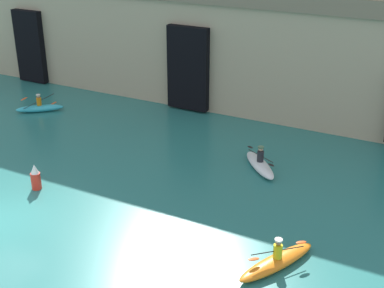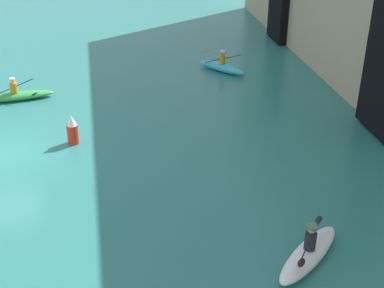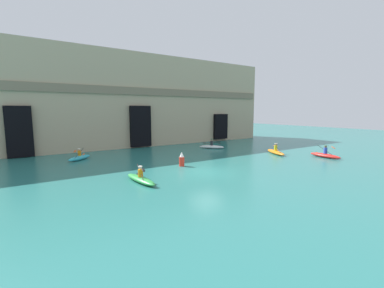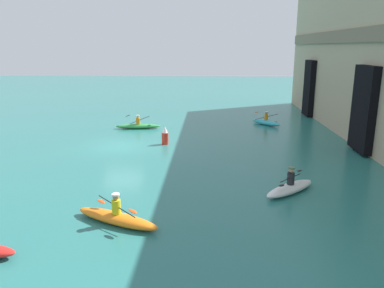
{
  "view_description": "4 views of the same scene",
  "coord_description": "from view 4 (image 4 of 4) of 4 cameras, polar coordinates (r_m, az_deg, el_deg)",
  "views": [
    {
      "loc": [
        15.63,
        -12.94,
        11.9
      ],
      "look_at": [
        5.2,
        7.21,
        1.66
      ],
      "focal_mm": 50.0,
      "sensor_mm": 36.0,
      "label": 1
    },
    {
      "loc": [
        18.73,
        3.97,
        10.1
      ],
      "look_at": [
        4.04,
        6.74,
        1.98
      ],
      "focal_mm": 50.0,
      "sensor_mm": 36.0,
      "label": 2
    },
    {
      "loc": [
        -11.61,
        -15.42,
        4.69
      ],
      "look_at": [
        3.01,
        6.53,
        1.23
      ],
      "focal_mm": 24.0,
      "sensor_mm": 36.0,
      "label": 3
    },
    {
      "loc": [
        23.61,
        5.7,
        6.32
      ],
      "look_at": [
        2.25,
        4.74,
        0.75
      ],
      "focal_mm": 35.0,
      "sensor_mm": 36.0,
      "label": 4
    }
  ],
  "objects": [
    {
      "name": "ground_plane",
      "position": [
        25.1,
        -10.63,
        -0.24
      ],
      "size": [
        120.0,
        120.0,
        0.0
      ],
      "primitive_type": "plane",
      "color": "#28706B"
    },
    {
      "name": "kayak_orange",
      "position": [
        14.28,
        -11.38,
        -10.9
      ],
      "size": [
        2.17,
        3.55,
        1.17
      ],
      "rotation": [
        0.0,
        0.0,
        4.28
      ],
      "color": "orange",
      "rests_on": "ground"
    },
    {
      "name": "kayak_cyan",
      "position": [
        31.77,
        11.2,
        3.31
      ],
      "size": [
        2.62,
        2.35,
        1.13
      ],
      "rotation": [
        0.0,
        0.0,
        3.84
      ],
      "color": "#33B2C6",
      "rests_on": "ground"
    },
    {
      "name": "marker_buoy",
      "position": [
        24.97,
        -4.13,
        1.24
      ],
      "size": [
        0.45,
        0.45,
        1.23
      ],
      "color": "red",
      "rests_on": "ground"
    },
    {
      "name": "kayak_green",
      "position": [
        30.1,
        -8.19,
        2.76
      ],
      "size": [
        1.05,
        3.57,
        1.11
      ],
      "rotation": [
        0.0,
        0.0,
        4.81
      ],
      "color": "green",
      "rests_on": "ground"
    },
    {
      "name": "kayak_white",
      "position": [
        17.3,
        14.73,
        -6.42
      ],
      "size": [
        2.62,
        2.79,
        1.2
      ],
      "rotation": [
        0.0,
        0.0,
        5.44
      ],
      "color": "white",
      "rests_on": "ground"
    }
  ]
}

